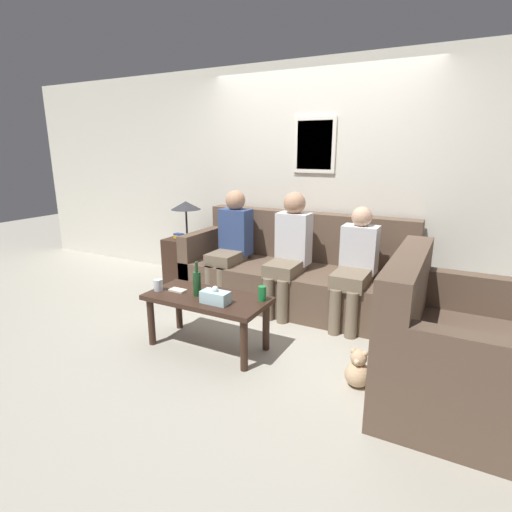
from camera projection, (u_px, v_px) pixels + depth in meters
name	position (u px, v px, depth m)	size (l,w,h in m)	color
ground_plane	(274.00, 321.00, 3.98)	(16.00, 16.00, 0.00)	#ADA899
wall_back	(314.00, 181.00, 4.53)	(9.00, 0.08, 2.60)	silver
couch_main	(296.00, 275.00, 4.37)	(2.42, 0.92, 0.98)	brown
couch_side	(448.00, 352.00, 2.70)	(0.92, 1.31, 0.98)	brown
coffee_table	(207.00, 304.00, 3.36)	(1.04, 0.50, 0.46)	#382319
side_table_with_lamp	(185.00, 255.00, 4.98)	(0.44, 0.41, 1.05)	#382319
wine_bottle	(197.00, 283.00, 3.34)	(0.07, 0.07, 0.29)	#19421E
drinking_glass	(158.00, 285.00, 3.47)	(0.08, 0.08, 0.10)	silver
book_stack	(178.00, 290.00, 3.46)	(0.15, 0.09, 0.02)	beige
soda_can	(262.00, 293.00, 3.23)	(0.07, 0.07, 0.12)	#197A38
tissue_box	(215.00, 297.00, 3.18)	(0.23, 0.12, 0.15)	silver
person_left	(231.00, 241.00, 4.49)	(0.34, 0.61, 1.21)	#756651
person_middle	(290.00, 248.00, 4.10)	(0.34, 0.62, 1.24)	#756651
person_right	(355.00, 263.00, 3.80)	(0.34, 0.65, 1.13)	#756651
teddy_bear	(358.00, 370.00, 2.86)	(0.18, 0.18, 0.29)	tan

